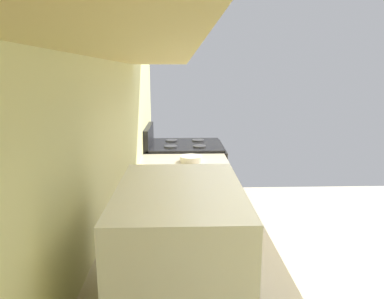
{
  "coord_description": "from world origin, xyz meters",
  "views": [
    {
      "loc": [
        -1.59,
        1.17,
        1.54
      ],
      "look_at": [
        -0.17,
        1.12,
        1.23
      ],
      "focal_mm": 32.62,
      "sensor_mm": 36.0,
      "label": 1
    }
  ],
  "objects_px": {
    "oven_range": "(185,194)",
    "kettle": "(197,196)",
    "microwave": "(181,246)",
    "bowl": "(191,158)"
  },
  "relations": [
    {
      "from": "oven_range",
      "to": "kettle",
      "type": "relative_size",
      "value": 6.01
    },
    {
      "from": "microwave",
      "to": "bowl",
      "type": "distance_m",
      "value": 1.59
    },
    {
      "from": "kettle",
      "to": "oven_range",
      "type": "bearing_deg",
      "value": 1.45
    },
    {
      "from": "oven_range",
      "to": "microwave",
      "type": "height_order",
      "value": "microwave"
    },
    {
      "from": "microwave",
      "to": "bowl",
      "type": "bearing_deg",
      "value": -2.75
    },
    {
      "from": "kettle",
      "to": "microwave",
      "type": "bearing_deg",
      "value": 173.35
    },
    {
      "from": "microwave",
      "to": "bowl",
      "type": "height_order",
      "value": "microwave"
    },
    {
      "from": "microwave",
      "to": "kettle",
      "type": "relative_size",
      "value": 2.64
    },
    {
      "from": "bowl",
      "to": "microwave",
      "type": "bearing_deg",
      "value": 177.25
    },
    {
      "from": "oven_range",
      "to": "kettle",
      "type": "height_order",
      "value": "oven_range"
    }
  ]
}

